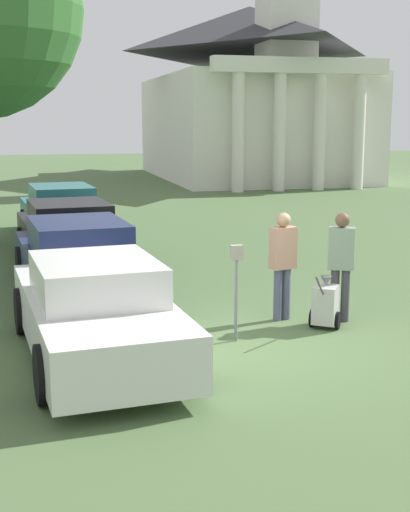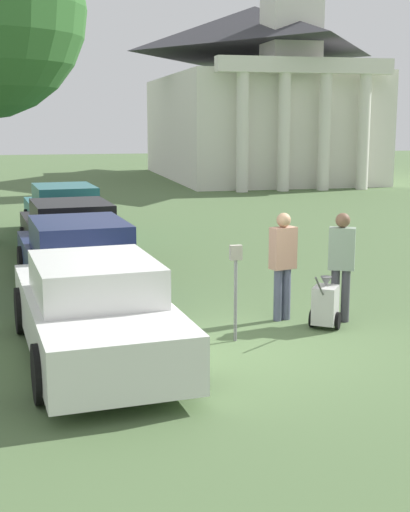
{
  "view_description": "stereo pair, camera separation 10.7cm",
  "coord_description": "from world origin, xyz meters",
  "px_view_note": "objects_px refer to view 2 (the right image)",
  "views": [
    {
      "loc": [
        -3.28,
        -9.57,
        3.29
      ],
      "look_at": [
        -0.58,
        1.46,
        1.1
      ],
      "focal_mm": 50.0,
      "sensor_mm": 36.0,
      "label": 1
    },
    {
      "loc": [
        -3.17,
        -9.6,
        3.29
      ],
      "look_at": [
        -0.58,
        1.46,
        1.1
      ],
      "focal_mm": 50.0,
      "sensor_mm": 36.0,
      "label": 2
    }
  ],
  "objects_px": {
    "parked_car_navy": "(79,261)",
    "equipment_cart": "(325,305)",
    "parked_car_white": "(94,311)",
    "church": "(256,86)",
    "person_worker": "(283,259)",
    "person_supervisor": "(341,260)",
    "parked_car_teal": "(64,214)",
    "parking_meter": "(236,275)",
    "parked_car_black": "(71,235)"
  },
  "relations": [
    {
      "from": "parked_car_white",
      "to": "parked_car_teal",
      "type": "relative_size",
      "value": 0.91
    },
    {
      "from": "parked_car_black",
      "to": "equipment_cart",
      "type": "xyz_separation_m",
      "value": [
        3.69,
        -6.05,
        -0.3
      ]
    },
    {
      "from": "parked_car_navy",
      "to": "person_supervisor",
      "type": "bearing_deg",
      "value": -38.45
    },
    {
      "from": "parked_car_black",
      "to": "church",
      "type": "relative_size",
      "value": 0.25
    },
    {
      "from": "parked_car_navy",
      "to": "person_supervisor",
      "type": "height_order",
      "value": "person_supervisor"
    },
    {
      "from": "person_supervisor",
      "to": "church",
      "type": "relative_size",
      "value": 0.09
    },
    {
      "from": "person_supervisor",
      "to": "person_worker",
      "type": "bearing_deg",
      "value": 8.07
    },
    {
      "from": "parked_car_navy",
      "to": "parked_car_teal",
      "type": "relative_size",
      "value": 0.98
    },
    {
      "from": "parked_car_white",
      "to": "church",
      "type": "bearing_deg",
      "value": 63.46
    },
    {
      "from": "parked_car_white",
      "to": "parked_car_teal",
      "type": "bearing_deg",
      "value": 84.68
    },
    {
      "from": "parked_car_black",
      "to": "equipment_cart",
      "type": "distance_m",
      "value": 7.09
    },
    {
      "from": "parked_car_teal",
      "to": "person_worker",
      "type": "xyz_separation_m",
      "value": [
        3.18,
        -9.29,
        0.35
      ]
    },
    {
      "from": "church",
      "to": "person_supervisor",
      "type": "bearing_deg",
      "value": -104.43
    },
    {
      "from": "church",
      "to": "parked_car_black",
      "type": "bearing_deg",
      "value": -116.65
    },
    {
      "from": "parked_car_navy",
      "to": "equipment_cart",
      "type": "bearing_deg",
      "value": -44.17
    },
    {
      "from": "person_worker",
      "to": "parked_car_navy",
      "type": "bearing_deg",
      "value": -52.48
    },
    {
      "from": "parking_meter",
      "to": "person_supervisor",
      "type": "distance_m",
      "value": 2.06
    },
    {
      "from": "parked_car_white",
      "to": "parked_car_teal",
      "type": "height_order",
      "value": "parked_car_teal"
    },
    {
      "from": "parked_car_white",
      "to": "parked_car_teal",
      "type": "distance_m",
      "value": 10.49
    },
    {
      "from": "person_supervisor",
      "to": "parking_meter",
      "type": "bearing_deg",
      "value": 44.26
    },
    {
      "from": "parked_car_white",
      "to": "parking_meter",
      "type": "bearing_deg",
      "value": 1.92
    },
    {
      "from": "church",
      "to": "parked_car_white",
      "type": "bearing_deg",
      "value": -111.23
    },
    {
      "from": "parked_car_navy",
      "to": "person_worker",
      "type": "height_order",
      "value": "person_worker"
    },
    {
      "from": "parking_meter",
      "to": "person_worker",
      "type": "xyz_separation_m",
      "value": [
        1.06,
        0.93,
        0.02
      ]
    },
    {
      "from": "parked_car_teal",
      "to": "church",
      "type": "relative_size",
      "value": 0.26
    },
    {
      "from": "parked_car_navy",
      "to": "equipment_cart",
      "type": "height_order",
      "value": "parked_car_navy"
    },
    {
      "from": "parked_car_teal",
      "to": "equipment_cart",
      "type": "distance_m",
      "value": 10.57
    },
    {
      "from": "parked_car_white",
      "to": "parking_meter",
      "type": "xyz_separation_m",
      "value": [
        2.12,
        0.27,
        0.35
      ]
    },
    {
      "from": "equipment_cart",
      "to": "person_supervisor",
      "type": "bearing_deg",
      "value": 73.34
    },
    {
      "from": "person_supervisor",
      "to": "parked_car_teal",
      "type": "bearing_deg",
      "value": -40.46
    },
    {
      "from": "parked_car_black",
      "to": "parking_meter",
      "type": "xyz_separation_m",
      "value": [
        2.12,
        -6.37,
        0.33
      ]
    },
    {
      "from": "person_worker",
      "to": "equipment_cart",
      "type": "height_order",
      "value": "person_worker"
    },
    {
      "from": "parked_car_navy",
      "to": "parking_meter",
      "type": "relative_size",
      "value": 3.64
    },
    {
      "from": "parked_car_teal",
      "to": "person_supervisor",
      "type": "bearing_deg",
      "value": -72.28
    },
    {
      "from": "equipment_cart",
      "to": "person_worker",
      "type": "bearing_deg",
      "value": 164.66
    },
    {
      "from": "parked_car_black",
      "to": "parking_meter",
      "type": "relative_size",
      "value": 3.54
    },
    {
      "from": "person_worker",
      "to": "person_supervisor",
      "type": "distance_m",
      "value": 0.95
    },
    {
      "from": "parked_car_black",
      "to": "parking_meter",
      "type": "height_order",
      "value": "same"
    },
    {
      "from": "parked_car_black",
      "to": "parked_car_teal",
      "type": "height_order",
      "value": "parked_car_teal"
    },
    {
      "from": "parked_car_navy",
      "to": "person_supervisor",
      "type": "xyz_separation_m",
      "value": [
        4.08,
        -2.66,
        0.35
      ]
    },
    {
      "from": "parked_car_teal",
      "to": "parking_meter",
      "type": "distance_m",
      "value": 10.44
    },
    {
      "from": "parked_car_white",
      "to": "parked_car_navy",
      "type": "height_order",
      "value": "parked_car_navy"
    },
    {
      "from": "parked_car_white",
      "to": "parked_car_black",
      "type": "xyz_separation_m",
      "value": [
        -0.0,
        6.63,
        0.02
      ]
    },
    {
      "from": "parked_car_black",
      "to": "parked_car_teal",
      "type": "xyz_separation_m",
      "value": [
        0.0,
        3.85,
        -0.0
      ]
    },
    {
      "from": "church",
      "to": "parked_car_navy",
      "type": "bearing_deg",
      "value": -113.84
    },
    {
      "from": "parked_car_teal",
      "to": "parking_meter",
      "type": "bearing_deg",
      "value": -83.62
    },
    {
      "from": "person_supervisor",
      "to": "equipment_cart",
      "type": "bearing_deg",
      "value": 65.12
    },
    {
      "from": "church",
      "to": "parking_meter",
      "type": "bearing_deg",
      "value": -107.7
    },
    {
      "from": "person_worker",
      "to": "church",
      "type": "distance_m",
      "value": 29.6
    },
    {
      "from": "parking_meter",
      "to": "church",
      "type": "relative_size",
      "value": 0.07
    }
  ]
}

